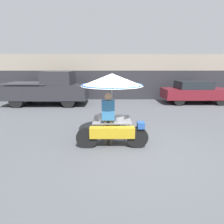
% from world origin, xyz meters
% --- Properties ---
extents(ground_plane, '(36.00, 36.00, 0.00)m').
position_xyz_m(ground_plane, '(0.00, 0.00, 0.00)').
color(ground_plane, '#4C4F54').
extents(shopfront_building, '(28.00, 2.06, 3.21)m').
position_xyz_m(shopfront_building, '(0.00, 9.04, 1.60)').
color(shopfront_building, gray).
rests_on(shopfront_building, ground).
extents(vendor_motorcycle_cart, '(2.12, 1.93, 2.14)m').
position_xyz_m(vendor_motorcycle_cart, '(-0.52, 0.58, 1.67)').
color(vendor_motorcycle_cart, black).
rests_on(vendor_motorcycle_cart, ground).
extents(vendor_person, '(0.38, 0.22, 1.59)m').
position_xyz_m(vendor_person, '(-0.64, 0.25, 0.89)').
color(vendor_person, '#4C473D').
rests_on(vendor_person, ground).
extents(parked_car, '(4.21, 1.69, 1.46)m').
position_xyz_m(parked_car, '(4.95, 6.53, 0.76)').
color(parked_car, black).
rests_on(parked_car, ground).
extents(pickup_truck, '(5.08, 2.00, 2.08)m').
position_xyz_m(pickup_truck, '(-4.45, 6.16, 1.01)').
color(pickup_truck, black).
rests_on(pickup_truck, ground).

